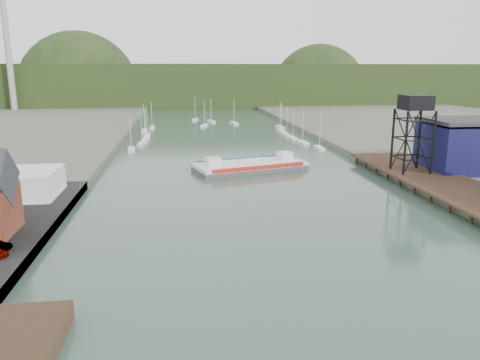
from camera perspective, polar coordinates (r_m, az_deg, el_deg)
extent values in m
plane|color=#314D3F|center=(43.20, 12.63, -19.82)|extent=(600.00, 600.00, 0.00)
cube|color=black|center=(95.89, 24.55, -0.78)|extent=(14.00, 70.00, 0.50)
cylinder|color=black|center=(93.15, 21.34, -1.57)|extent=(0.60, 0.60, 2.20)
cube|color=silver|center=(91.32, -26.78, -0.42)|extent=(18.00, 12.00, 4.50)
cylinder|color=black|center=(100.73, 19.54, 4.22)|extent=(0.50, 0.50, 13.00)
cylinder|color=black|center=(103.57, 22.51, 4.20)|extent=(0.50, 0.50, 13.00)
cylinder|color=black|center=(106.05, 18.10, 4.76)|extent=(0.50, 0.50, 13.00)
cylinder|color=black|center=(108.75, 20.97, 4.74)|extent=(0.50, 0.50, 13.00)
cube|color=black|center=(103.90, 20.64, 8.84)|extent=(5.50, 5.50, 3.00)
cube|color=#0C0D36|center=(114.36, 26.43, 3.56)|extent=(20.00, 14.00, 10.00)
cube|color=#2D2D33|center=(113.64, 26.74, 6.49)|extent=(20.50, 14.50, 0.80)
cube|color=silver|center=(140.28, -13.09, 3.62)|extent=(2.67, 7.65, 0.90)
cube|color=silver|center=(151.29, -11.83, 4.38)|extent=(2.81, 7.67, 0.90)
cube|color=silver|center=(159.99, -11.39, 4.89)|extent=(2.35, 7.59, 0.90)
cube|color=silver|center=(169.79, -11.20, 5.38)|extent=(2.01, 7.50, 0.90)
cube|color=silver|center=(182.03, -11.54, 5.89)|extent=(2.00, 7.50, 0.90)
cube|color=silver|center=(191.62, -10.65, 6.30)|extent=(2.16, 7.54, 0.90)
cube|color=silver|center=(140.83, 9.66, 3.82)|extent=(2.53, 7.62, 0.90)
cube|color=silver|center=(151.14, 7.64, 4.54)|extent=(2.76, 7.67, 0.90)
cube|color=silver|center=(159.30, 6.48, 5.03)|extent=(2.22, 7.56, 0.90)
cube|color=silver|center=(167.92, 5.69, 5.48)|extent=(2.18, 7.54, 0.90)
cube|color=silver|center=(178.73, 5.02, 5.98)|extent=(2.46, 7.61, 0.90)
cube|color=silver|center=(190.43, 4.90, 6.44)|extent=(2.48, 7.61, 0.90)
cube|color=silver|center=(195.37, -4.34, 6.62)|extent=(3.78, 7.76, 0.90)
cube|color=silver|center=(204.39, -0.74, 6.96)|extent=(3.31, 7.74, 0.90)
cube|color=silver|center=(211.47, -3.54, 7.16)|extent=(3.76, 7.76, 0.90)
cube|color=silver|center=(219.08, -5.46, 7.34)|extent=(3.40, 7.74, 0.90)
cylinder|color=#979893|center=(283.07, -26.37, 13.43)|extent=(3.20, 3.20, 60.00)
cube|color=#1E2F15|center=(334.20, -5.16, 11.44)|extent=(500.00, 120.00, 28.00)
sphere|color=#1E2F15|center=(340.68, -18.93, 10.15)|extent=(80.00, 80.00, 80.00)
sphere|color=#1E2F15|center=(359.35, 9.54, 10.49)|extent=(70.00, 70.00, 70.00)
cube|color=#494A4C|center=(110.48, 1.23, 1.46)|extent=(27.73, 17.17, 1.03)
cube|color=silver|center=(110.29, 1.23, 1.94)|extent=(27.73, 17.17, 0.83)
cube|color=red|center=(105.63, 2.42, 1.53)|extent=(21.90, 6.52, 0.93)
cube|color=navy|center=(114.92, 0.14, 2.51)|extent=(21.90, 6.52, 0.93)
cube|color=silver|center=(106.54, -3.32, 2.19)|extent=(3.85, 3.85, 2.07)
cube|color=silver|center=(114.20, 5.49, 2.91)|extent=(3.85, 3.85, 2.07)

